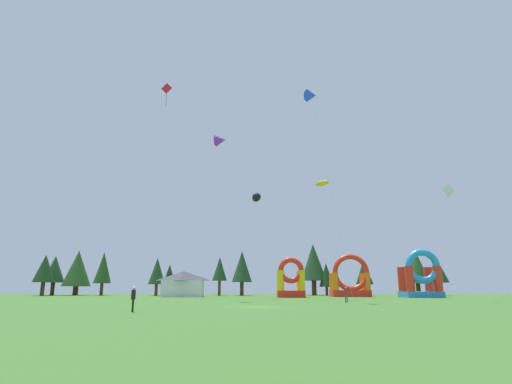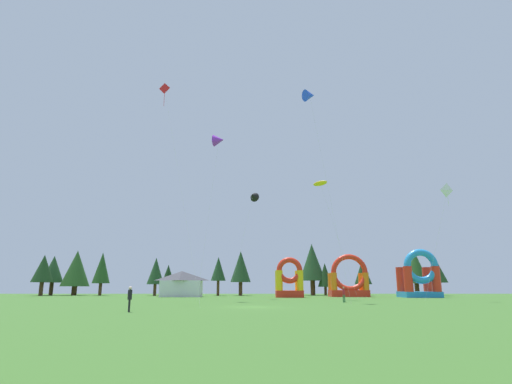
{
  "view_description": "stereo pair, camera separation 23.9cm",
  "coord_description": "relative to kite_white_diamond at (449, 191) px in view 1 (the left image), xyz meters",
  "views": [
    {
      "loc": [
        -0.01,
        -35.07,
        1.7
      ],
      "look_at": [
        0.0,
        14.54,
        13.09
      ],
      "focal_mm": 28.77,
      "sensor_mm": 36.0,
      "label": 1
    },
    {
      "loc": [
        0.23,
        -35.07,
        1.7
      ],
      "look_at": [
        0.0,
        14.54,
        13.09
      ],
      "focal_mm": 28.77,
      "sensor_mm": 36.0,
      "label": 2
    }
  ],
  "objects": [
    {
      "name": "tree_row_5",
      "position": [
        -39.64,
        30.64,
        -9.21
      ],
      "size": [
        2.66,
        2.66,
        5.65
      ],
      "color": "#4C331E",
      "rests_on": "ground_plane"
    },
    {
      "name": "tree_row_9",
      "position": [
        -10.17,
        30.13,
        -9.12
      ],
      "size": [
        2.74,
        2.74,
        5.93
      ],
      "color": "#4C331E",
      "rests_on": "ground_plane"
    },
    {
      "name": "tree_row_1",
      "position": [
        -61.57,
        27.28,
        -8.06
      ],
      "size": [
        3.82,
        3.82,
        7.26
      ],
      "color": "#4C331E",
      "rests_on": "ground_plane"
    },
    {
      "name": "kite_white_diamond",
      "position": [
        0.0,
        0.0,
        0.0
      ],
      "size": [
        3.79,
        2.31,
        13.51
      ],
      "color": "white",
      "rests_on": "ground_plane"
    },
    {
      "name": "kite_purple_delta",
      "position": [
        -27.89,
        1.93,
        7.2
      ],
      "size": [
        2.28,
        6.39,
        20.78
      ],
      "color": "purple",
      "rests_on": "ground_plane"
    },
    {
      "name": "tree_row_0",
      "position": [
        -61.62,
        31.07,
        -8.02
      ],
      "size": [
        3.95,
        3.95,
        7.34
      ],
      "color": "#4C331E",
      "rests_on": "ground_plane"
    },
    {
      "name": "ground_plane",
      "position": [
        -23.31,
        -12.97,
        -12.82
      ],
      "size": [
        120.0,
        120.0,
        0.0
      ],
      "primitive_type": "plane",
      "color": "#3D6B28"
    },
    {
      "name": "person_left_edge",
      "position": [
        -13.74,
        -3.15,
        -11.85
      ],
      "size": [
        0.38,
        0.38,
        1.63
      ],
      "rotation": [
        0.0,
        0.0,
        5.79
      ],
      "color": "#33723F",
      "rests_on": "ground_plane"
    },
    {
      "name": "tree_row_2",
      "position": [
        -57.15,
        30.82,
        -7.88
      ],
      "size": [
        5.23,
        5.23,
        8.31
      ],
      "color": "#4C331E",
      "rests_on": "ground_plane"
    },
    {
      "name": "tree_row_12",
      "position": [
        9.85,
        27.74,
        -8.54
      ],
      "size": [
        3.4,
        3.4,
        6.36
      ],
      "color": "#4C331E",
      "rests_on": "ground_plane"
    },
    {
      "name": "kite_blue_delta",
      "position": [
        -16.46,
        -1.35,
        11.85
      ],
      "size": [
        3.57,
        6.9,
        25.54
      ],
      "color": "blue",
      "rests_on": "ground_plane"
    },
    {
      "name": "tree_row_10",
      "position": [
        -3.8,
        27.3,
        -8.7
      ],
      "size": [
        3.08,
        3.08,
        6.32
      ],
      "color": "#4C331E",
      "rests_on": "ground_plane"
    },
    {
      "name": "tree_row_8",
      "position": [
        -12.34,
        31.39,
        -6.7
      ],
      "size": [
        4.86,
        4.86,
        9.64
      ],
      "color": "#4C331E",
      "rests_on": "ground_plane"
    },
    {
      "name": "tree_row_6",
      "position": [
        -29.97,
        28.16,
        -8.1
      ],
      "size": [
        2.7,
        2.7,
        6.92
      ],
      "color": "#4C331E",
      "rests_on": "ground_plane"
    },
    {
      "name": "tree_row_7",
      "position": [
        -25.92,
        28.92,
        -7.64
      ],
      "size": [
        3.72,
        3.72,
        8.07
      ],
      "color": "#4C331E",
      "rests_on": "ground_plane"
    },
    {
      "name": "tree_row_4",
      "position": [
        -41.27,
        27.55,
        -8.5
      ],
      "size": [
        3.03,
        3.03,
        6.72
      ],
      "color": "#4C331E",
      "rests_on": "ground_plane"
    },
    {
      "name": "tree_row_3",
      "position": [
        -51.87,
        29.65,
        -7.83
      ],
      "size": [
        3.19,
        3.19,
        7.88
      ],
      "color": "#4C331E",
      "rests_on": "ground_plane"
    },
    {
      "name": "kite_red_diamond",
      "position": [
        -33.35,
        -5.42,
        10.3
      ],
      "size": [
        6.33,
        8.57,
        23.95
      ],
      "color": "red",
      "rests_on": "ground_plane"
    },
    {
      "name": "tree_row_11",
      "position": [
        7.32,
        31.34,
        -7.59
      ],
      "size": [
        4.56,
        4.56,
        8.38
      ],
      "color": "#4C331E",
      "rests_on": "ground_plane"
    },
    {
      "name": "inflatable_red_slide",
      "position": [
        -17.97,
        16.57,
        -10.58
      ],
      "size": [
        4.16,
        3.63,
        6.02
      ],
      "color": "red",
      "rests_on": "ground_plane"
    },
    {
      "name": "festival_tent",
      "position": [
        -35.11,
        19.77,
        -10.79
      ],
      "size": [
        6.38,
        3.69,
        4.06
      ],
      "color": "silver",
      "rests_on": "ground_plane"
    },
    {
      "name": "inflatable_yellow_castle",
      "position": [
        -7.94,
        20.32,
        -10.46
      ],
      "size": [
        6.16,
        3.66,
        6.79
      ],
      "color": "red",
      "rests_on": "ground_plane"
    },
    {
      "name": "person_midfield",
      "position": [
        -31.58,
        -19.61,
        -11.82
      ],
      "size": [
        0.33,
        0.33,
        1.67
      ],
      "rotation": [
        0.0,
        0.0,
        4.88
      ],
      "color": "black",
      "rests_on": "ground_plane"
    },
    {
      "name": "kite_yellow_parafoil",
      "position": [
        -14.41,
        5.61,
        2.38
      ],
      "size": [
        4.56,
        5.04,
        15.63
      ],
      "color": "yellow",
      "rests_on": "ground_plane"
    },
    {
      "name": "inflatable_blue_arch",
      "position": [
        1.99,
        16.12,
        -10.04
      ],
      "size": [
        5.51,
        4.65,
        7.24
      ],
      "color": "#268CD8",
      "rests_on": "ground_plane"
    },
    {
      "name": "kite_black_delta",
      "position": [
        -23.5,
        9.92,
        1.59
      ],
      "size": [
        4.35,
        2.29,
        15.17
      ],
      "color": "black",
      "rests_on": "ground_plane"
    }
  ]
}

